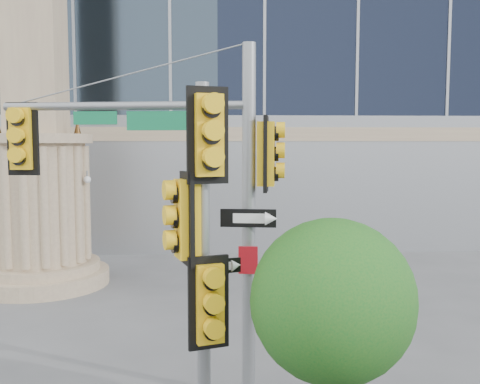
{
  "coord_description": "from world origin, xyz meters",
  "views": [
    {
      "loc": [
        -0.16,
        -9.1,
        4.75
      ],
      "look_at": [
        0.38,
        2.0,
        3.77
      ],
      "focal_mm": 40.0,
      "sensor_mm": 36.0,
      "label": 1
    }
  ],
  "objects": [
    {
      "name": "monument",
      "position": [
        -6.0,
        9.0,
        5.52
      ],
      "size": [
        4.4,
        4.4,
        16.6
      ],
      "color": "tan",
      "rests_on": "ground"
    },
    {
      "name": "main_signal_pole",
      "position": [
        -0.7,
        0.69,
        4.06
      ],
      "size": [
        5.04,
        1.19,
        6.55
      ],
      "rotation": [
        0.0,
        0.0,
        -0.15
      ],
      "color": "slate",
      "rests_on": "ground"
    },
    {
      "name": "secondary_signal_pole",
      "position": [
        -0.35,
        -1.14,
        3.34
      ],
      "size": [
        1.06,
        0.76,
        5.68
      ],
      "rotation": [
        0.0,
        0.0,
        0.31
      ],
      "color": "slate",
      "rests_on": "ground"
    },
    {
      "name": "street_tree",
      "position": [
        1.55,
        -1.78,
        2.45
      ],
      "size": [
        2.39,
        2.34,
        3.73
      ],
      "color": "tan",
      "rests_on": "ground"
    }
  ]
}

